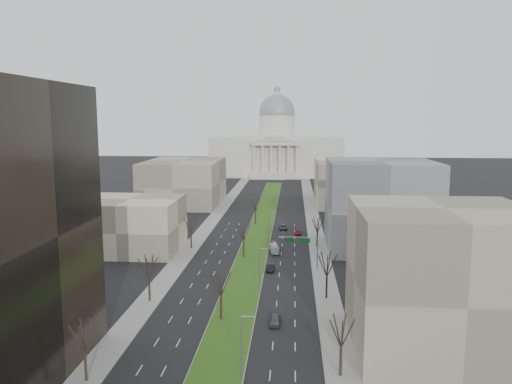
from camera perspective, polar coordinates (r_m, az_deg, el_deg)
The scene contains 28 objects.
ground at distance 167.11m, azimuth 0.63°, elevation -3.77°, with size 600.00×600.00×0.00m, color black.
median at distance 166.10m, azimuth 0.61°, elevation -3.81°, with size 8.00×222.03×0.20m.
sidewalk_left at distance 145.14m, azimuth -6.95°, elevation -5.68°, with size 5.00×330.00×0.15m, color gray.
sidewalk_right at distance 142.61m, azimuth 7.05°, elevation -5.93°, with size 5.00×330.00×0.15m, color gray.
capitol at distance 313.36m, azimuth 2.40°, elevation 4.93°, with size 80.00×46.00×55.00m.
building_beige_left at distance 138.10m, azimuth -14.15°, elevation -3.65°, with size 26.00×22.00×14.00m, color gray.
building_tan_right at distance 82.01m, azimuth 20.36°, elevation -9.32°, with size 26.00×24.00×22.00m, color gray.
building_grey_right at distance 139.03m, azimuth 14.01°, elevation -1.47°, with size 28.00×26.00×24.00m, color slate.
building_far_left at distance 209.69m, azimuth -8.24°, elevation 1.13°, with size 30.00×40.00×18.00m, color gray.
building_far_right at distance 211.11m, azimuth 10.96°, elevation 1.11°, with size 30.00×40.00×18.00m, color gray.
tree_left_near at distance 72.84m, azimuth -19.06°, elevation -15.21°, with size 5.10×5.10×9.18m.
tree_left_mid at distance 99.22m, azimuth -12.18°, elevation -8.32°, with size 5.40×5.40×9.72m.
tree_left_far at distance 136.88m, azimuth -7.45°, elevation -3.64°, with size 5.28×5.28×9.50m.
tree_right_near at distance 71.34m, azimuth 9.75°, elevation -15.30°, with size 5.16×5.16×9.29m.
tree_right_mid at distance 99.32m, azimuth 8.12°, elevation -8.10°, with size 5.52×5.52×9.94m.
tree_right_far at distance 138.21m, azimuth 7.04°, elevation -3.64°, with size 5.04×5.04×9.07m.
tree_median_a at distance 88.57m, azimuth -4.05°, elevation -10.20°, with size 5.40×5.40×9.72m.
tree_median_b at distance 126.83m, azimuth -1.43°, elevation -4.46°, with size 5.40×5.40×9.72m.
tree_median_c at distance 165.92m, azimuth -0.05°, elevation -1.39°, with size 5.40×5.40×9.72m.
streetlamp_median_a at distance 70.30m, azimuth -1.63°, elevation -17.24°, with size 1.90×0.20×9.16m.
streetlamp_median_b at distance 102.85m, azimuth 0.40°, elevation -8.80°, with size 1.90×0.20×9.16m.
streetlamp_median_c at distance 141.49m, azimuth 1.51°, elevation -4.01°, with size 1.90×0.20×9.16m.
mast_arm_signs at distance 116.78m, azimuth 5.71°, elevation -6.08°, with size 9.12×0.24×8.09m.
car_grey_near at distance 88.89m, azimuth 2.19°, elevation -14.40°, with size 1.84×4.58×1.56m, color #44474A.
car_black at distance 117.57m, azimuth 1.69°, elevation -8.66°, with size 1.57×4.51×1.49m, color black.
car_red at distance 153.54m, azimuth 4.81°, elevation -4.64°, with size 1.86×4.58×1.33m, color maroon.
car_grey_far at distance 160.30m, azimuth 3.11°, elevation -4.05°, with size 2.32×5.03×1.40m, color #434449.
box_van at distance 133.74m, azimuth 2.07°, elevation -6.38°, with size 1.88×8.02×2.23m, color white.
Camera 1 is at (10.41, -43.03, 35.22)m, focal length 35.00 mm.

